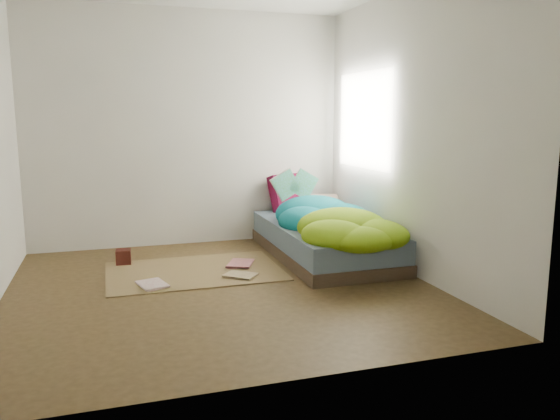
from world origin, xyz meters
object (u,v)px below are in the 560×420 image
object	(u,v)px
pillow_magenta	(287,193)
wooden_box	(123,257)
bed	(324,241)
open_book	(295,175)
floor_book_b	(229,263)
floor_book_a	(140,287)

from	to	relation	value
pillow_magenta	wooden_box	bearing A→B (deg)	176.70
bed	open_book	bearing A→B (deg)	112.54
floor_book_b	wooden_box	bearing A→B (deg)	-174.49
pillow_magenta	floor_book_a	xyz separation A→B (m)	(-1.79, -1.47, -0.53)
bed	floor_book_b	bearing A→B (deg)	-176.21
bed	pillow_magenta	xyz separation A→B (m)	(-0.10, 0.91, 0.38)
pillow_magenta	wooden_box	xyz separation A→B (m)	(-1.90, -0.62, -0.47)
open_book	pillow_magenta	bearing A→B (deg)	82.51
wooden_box	bed	bearing A→B (deg)	-8.24
bed	floor_book_b	size ratio (longest dim) A/B	6.56
bed	floor_book_b	world-z (taller)	bed
floor_book_a	floor_book_b	size ratio (longest dim) A/B	0.96
floor_book_a	floor_book_b	distance (m)	1.00
pillow_magenta	wooden_box	world-z (taller)	pillow_magenta
floor_book_b	floor_book_a	bearing A→B (deg)	-125.29
wooden_box	floor_book_b	bearing A→B (deg)	-20.04
pillow_magenta	bed	bearing A→B (deg)	-105.42
wooden_box	floor_book_b	xyz separation A→B (m)	(0.98, -0.36, -0.06)
bed	pillow_magenta	bearing A→B (deg)	96.07
pillow_magenta	floor_book_b	xyz separation A→B (m)	(-0.92, -0.98, -0.53)
bed	floor_book_a	bearing A→B (deg)	-163.67
floor_book_a	pillow_magenta	bearing A→B (deg)	24.21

